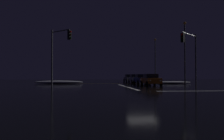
# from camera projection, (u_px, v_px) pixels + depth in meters

# --- Properties ---
(ground) EXTENTS (120.00, 120.00, 0.10)m
(ground) POSITION_uv_depth(u_px,v_px,m) (142.00, 92.00, 21.40)
(ground) COLOR black
(stop_line_north) EXTENTS (0.35, 14.55, 0.01)m
(stop_line_north) POSITION_uv_depth(u_px,v_px,m) (126.00, 87.00, 29.85)
(stop_line_north) COLOR white
(stop_line_north) RESTS_ON ground
(centre_line_ns) EXTENTS (22.00, 0.15, 0.01)m
(centre_line_ns) POSITION_uv_depth(u_px,v_px,m) (116.00, 84.00, 41.39)
(centre_line_ns) COLOR yellow
(centre_line_ns) RESTS_ON ground
(snow_bank_left_curb) EXTENTS (7.72, 1.50, 0.53)m
(snow_bank_left_curb) POSITION_uv_depth(u_px,v_px,m) (59.00, 82.00, 39.86)
(snow_bank_left_curb) COLOR white
(snow_bank_left_curb) RESTS_ON ground
(snow_bank_right_curb) EXTENTS (6.34, 1.50, 0.39)m
(snow_bank_right_curb) POSITION_uv_depth(u_px,v_px,m) (172.00, 82.00, 41.01)
(snow_bank_right_curb) COLOR white
(snow_bank_right_curb) RESTS_ON ground
(sedan_orange) EXTENTS (2.02, 4.33, 1.57)m
(sedan_orange) POSITION_uv_depth(u_px,v_px,m) (151.00, 80.00, 32.95)
(sedan_orange) COLOR #C66014
(sedan_orange) RESTS_ON ground
(sedan_blue) EXTENTS (2.02, 4.33, 1.57)m
(sedan_blue) POSITION_uv_depth(u_px,v_px,m) (142.00, 79.00, 38.95)
(sedan_blue) COLOR navy
(sedan_blue) RESTS_ON ground
(sedan_silver) EXTENTS (2.02, 4.33, 1.57)m
(sedan_silver) POSITION_uv_depth(u_px,v_px,m) (135.00, 79.00, 44.59)
(sedan_silver) COLOR #B7B7BC
(sedan_silver) RESTS_ON ground
(sedan_gray) EXTENTS (2.02, 4.33, 1.57)m
(sedan_gray) POSITION_uv_depth(u_px,v_px,m) (130.00, 78.00, 50.13)
(sedan_gray) COLOR slate
(sedan_gray) RESTS_ON ground
(traffic_signal_nw) EXTENTS (2.52, 2.52, 6.79)m
(traffic_signal_nw) POSITION_uv_depth(u_px,v_px,m) (59.00, 48.00, 28.65)
(traffic_signal_nw) COLOR #4C4C51
(traffic_signal_nw) RESTS_ON ground
(traffic_signal_ne) EXTENTS (3.15, 3.15, 6.58)m
(traffic_signal_ne) POSITION_uv_depth(u_px,v_px,m) (191.00, 49.00, 29.93)
(traffic_signal_ne) COLOR #4C4C51
(traffic_signal_ne) RESTS_ON ground
(streetlamp_right_near) EXTENTS (0.44, 0.44, 9.30)m
(streetlamp_right_near) POSITION_uv_depth(u_px,v_px,m) (185.00, 48.00, 36.48)
(streetlamp_right_near) COLOR #424247
(streetlamp_right_near) RESTS_ON ground
(streetlamp_right_far) EXTENTS (0.44, 0.44, 9.12)m
(streetlamp_right_far) POSITION_uv_depth(u_px,v_px,m) (155.00, 57.00, 52.40)
(streetlamp_right_far) COLOR #424247
(streetlamp_right_far) RESTS_ON ground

